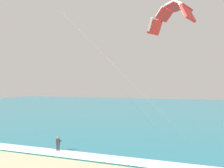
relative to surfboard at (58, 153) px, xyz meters
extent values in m
cube|color=teal|center=(-0.92, 58.29, 0.07)|extent=(200.00, 120.00, 0.20)
cube|color=white|center=(-0.92, -0.71, 0.19)|extent=(200.00, 2.34, 0.04)
ellipsoid|color=white|center=(0.00, 0.00, 0.00)|extent=(0.78, 1.47, 0.05)
cube|color=black|center=(0.00, 0.24, 0.04)|extent=(0.17, 0.10, 0.04)
cube|color=black|center=(0.00, -0.24, 0.04)|extent=(0.17, 0.10, 0.04)
cylinder|color=#232328|center=(-0.10, -0.02, 0.39)|extent=(0.14, 0.14, 0.84)
cylinder|color=#232328|center=(0.10, 0.02, 0.39)|extent=(0.14, 0.14, 0.84)
cube|color=#232328|center=(0.00, 0.00, 1.11)|extent=(0.38, 0.28, 0.60)
sphere|color=#9E704C|center=(0.00, 0.00, 1.55)|extent=(0.22, 0.22, 0.22)
cylinder|color=#232328|center=(-0.21, 0.11, 1.16)|extent=(0.21, 0.51, 0.22)
cylinder|color=#232328|center=(0.13, 0.20, 1.16)|extent=(0.21, 0.51, 0.22)
cylinder|color=black|center=(-0.09, 0.37, 1.16)|extent=(0.54, 0.17, 0.04)
cube|color=#3F3F42|center=(-0.03, 0.12, 0.89)|extent=(0.14, 0.11, 0.10)
cube|color=red|center=(12.14, 6.28, 14.64)|extent=(1.75, 2.29, 2.10)
cube|color=white|center=(11.66, 5.83, 14.97)|extent=(1.00, 1.07, 1.69)
cube|color=red|center=(11.42, 7.80, 15.95)|extent=(2.26, 2.53, 1.65)
cube|color=white|center=(10.94, 7.35, 16.28)|extent=(1.39, 1.43, 1.10)
cube|color=red|center=(10.14, 9.44, 16.42)|extent=(2.52, 2.54, 0.82)
cube|color=white|center=(9.67, 9.00, 16.76)|extent=(1.51, 1.59, 0.26)
cube|color=red|center=(8.60, 10.83, 15.95)|extent=(2.49, 2.26, 1.65)
cube|color=white|center=(8.12, 10.39, 16.28)|extent=(1.35, 1.46, 1.10)
cube|color=red|center=(7.13, 11.66, 14.64)|extent=(2.27, 1.72, 2.10)
cube|color=white|center=(6.65, 11.22, 14.97)|extent=(1.01, 1.04, 1.69)
cylinder|color=#B2B2B7|center=(6.12, 3.32, 7.91)|extent=(12.07, 5.93, 13.48)
cylinder|color=#B2B2B7|center=(3.61, 6.01, 7.91)|extent=(7.06, 11.31, 13.48)
camera|label=1|loc=(16.30, -23.58, 6.85)|focal=43.83mm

